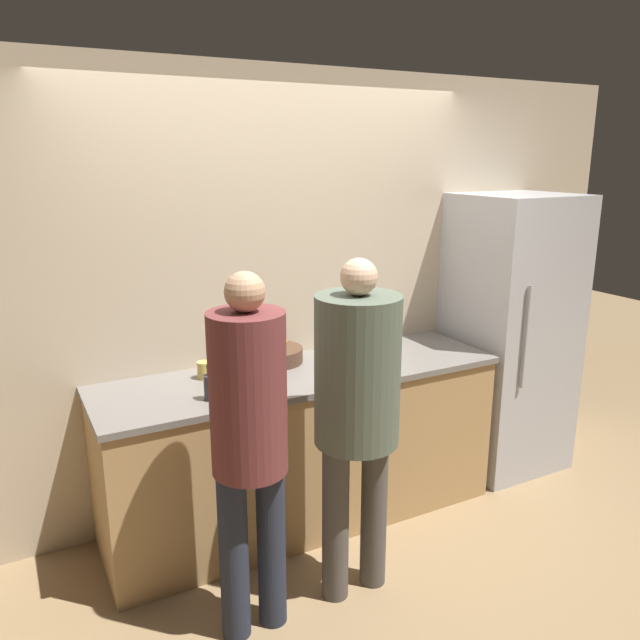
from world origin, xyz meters
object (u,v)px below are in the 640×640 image
(person_center, at_px, (357,397))
(cup_red, at_px, (276,383))
(refrigerator, at_px, (509,334))
(bottle_clear, at_px, (333,351))
(cup_yellow, at_px, (204,370))
(bottle_dark, at_px, (210,386))
(fruit_bowl, at_px, (274,355))
(utensil_crock, at_px, (232,356))
(person_left, at_px, (249,432))

(person_center, relative_size, cup_red, 18.01)
(refrigerator, height_order, person_center, refrigerator)
(bottle_clear, relative_size, cup_yellow, 1.65)
(person_center, bearing_deg, bottle_dark, 135.49)
(fruit_bowl, bearing_deg, bottle_dark, -142.87)
(person_center, xyz_separation_m, cup_red, (-0.20, 0.48, -0.06))
(person_center, height_order, cup_yellow, person_center)
(refrigerator, relative_size, cup_red, 20.06)
(refrigerator, height_order, bottle_dark, refrigerator)
(person_center, xyz_separation_m, bottle_dark, (-0.53, 0.52, -0.03))
(utensil_crock, relative_size, bottle_clear, 1.63)
(fruit_bowl, bearing_deg, cup_red, -112.72)
(person_center, xyz_separation_m, bottle_clear, (0.31, 0.77, -0.04))
(fruit_bowl, xyz_separation_m, cup_red, (-0.18, -0.43, -0.00))
(utensil_crock, bearing_deg, refrigerator, -6.64)
(bottle_dark, bearing_deg, utensil_crock, 56.71)
(fruit_bowl, xyz_separation_m, bottle_dark, (-0.52, -0.39, 0.03))
(person_center, xyz_separation_m, cup_yellow, (-0.46, 0.84, -0.05))
(bottle_clear, bearing_deg, bottle_dark, -163.47)
(person_center, relative_size, fruit_bowl, 4.89)
(fruit_bowl, distance_m, cup_red, 0.47)
(person_center, height_order, bottle_dark, person_center)
(fruit_bowl, relative_size, bottle_clear, 2.20)
(person_center, relative_size, cup_yellow, 17.71)
(utensil_crock, relative_size, bottle_dark, 1.38)
(person_center, relative_size, bottle_dark, 9.13)
(cup_red, bearing_deg, person_center, -67.49)
(refrigerator, bearing_deg, person_left, -161.82)
(bottle_dark, relative_size, cup_yellow, 1.94)
(refrigerator, xyz_separation_m, person_center, (-1.63, -0.70, 0.09))
(refrigerator, distance_m, fruit_bowl, 1.66)
(person_left, xyz_separation_m, fruit_bowl, (0.52, 0.93, -0.01))
(cup_red, xyz_separation_m, cup_yellow, (-0.27, 0.36, 0.00))
(fruit_bowl, xyz_separation_m, bottle_clear, (0.32, -0.14, 0.02))
(person_left, xyz_separation_m, bottle_dark, (0.01, 0.54, 0.02))
(refrigerator, height_order, person_left, refrigerator)
(cup_yellow, bearing_deg, refrigerator, -3.78)
(cup_red, bearing_deg, cup_yellow, 126.81)
(utensil_crock, bearing_deg, person_left, -105.94)
(refrigerator, bearing_deg, cup_red, -173.23)
(cup_red, bearing_deg, utensil_crock, 99.74)
(refrigerator, relative_size, person_left, 1.12)
(bottle_dark, xyz_separation_m, cup_red, (0.33, -0.04, -0.03))
(refrigerator, distance_m, person_center, 1.77)
(bottle_clear, relative_size, bottle_dark, 0.85)
(cup_yellow, bearing_deg, cup_red, -53.19)
(person_center, xyz_separation_m, fruit_bowl, (-0.02, 0.91, -0.06))
(utensil_crock, height_order, bottle_dark, utensil_crock)
(refrigerator, height_order, bottle_clear, refrigerator)
(person_left, bearing_deg, bottle_clear, 42.94)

